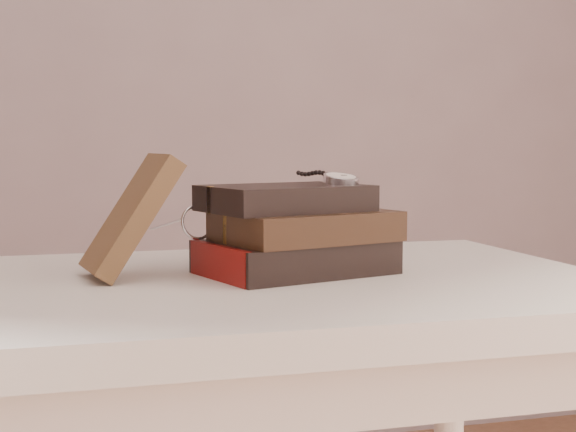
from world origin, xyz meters
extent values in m
cube|color=beige|center=(0.00, 0.35, 0.73)|extent=(1.00, 0.60, 0.04)
cube|color=white|center=(0.00, 0.35, 0.67)|extent=(0.88, 0.49, 0.08)
cube|color=black|center=(0.11, 0.37, 0.77)|extent=(0.26, 0.22, 0.04)
cube|color=#EEE4C2|center=(0.11, 0.37, 0.77)|extent=(0.25, 0.20, 0.03)
cube|color=gold|center=(0.00, 0.36, 0.77)|extent=(0.01, 0.01, 0.04)
cube|color=#6A0B09|center=(0.00, 0.34, 0.77)|extent=(0.05, 0.14, 0.04)
cube|color=black|center=(0.12, 0.37, 0.81)|extent=(0.25, 0.20, 0.04)
cube|color=#EEE4C2|center=(0.13, 0.37, 0.81)|extent=(0.24, 0.19, 0.03)
cube|color=gold|center=(0.02, 0.36, 0.81)|extent=(0.01, 0.01, 0.04)
cube|color=black|center=(0.10, 0.38, 0.85)|extent=(0.23, 0.19, 0.03)
cube|color=#EEE4C2|center=(0.10, 0.38, 0.85)|extent=(0.22, 0.18, 0.03)
cube|color=gold|center=(0.00, 0.37, 0.85)|extent=(0.01, 0.01, 0.03)
cube|color=#3F2A18|center=(-0.10, 0.39, 0.83)|extent=(0.13, 0.12, 0.16)
cylinder|color=silver|center=(0.17, 0.38, 0.87)|extent=(0.06, 0.06, 0.02)
cylinder|color=white|center=(0.17, 0.38, 0.88)|extent=(0.05, 0.05, 0.01)
torus|color=silver|center=(0.17, 0.38, 0.87)|extent=(0.06, 0.06, 0.01)
cylinder|color=silver|center=(0.17, 0.40, 0.87)|extent=(0.01, 0.01, 0.01)
cube|color=black|center=(0.17, 0.38, 0.88)|extent=(0.00, 0.01, 0.00)
cube|color=black|center=(0.18, 0.38, 0.88)|extent=(0.01, 0.00, 0.00)
sphere|color=black|center=(0.17, 0.41, 0.88)|extent=(0.01, 0.01, 0.01)
sphere|color=black|center=(0.16, 0.42, 0.88)|extent=(0.01, 0.01, 0.01)
sphere|color=black|center=(0.16, 0.43, 0.88)|extent=(0.01, 0.01, 0.01)
sphere|color=black|center=(0.16, 0.44, 0.88)|extent=(0.01, 0.01, 0.01)
sphere|color=black|center=(0.16, 0.45, 0.88)|extent=(0.01, 0.01, 0.01)
sphere|color=black|center=(0.16, 0.46, 0.88)|extent=(0.01, 0.01, 0.01)
sphere|color=black|center=(0.15, 0.47, 0.87)|extent=(0.01, 0.01, 0.01)
sphere|color=black|center=(0.15, 0.48, 0.87)|extent=(0.01, 0.01, 0.01)
sphere|color=black|center=(0.15, 0.49, 0.88)|extent=(0.01, 0.01, 0.01)
torus|color=silver|center=(-0.01, 0.41, 0.82)|extent=(0.05, 0.03, 0.05)
torus|color=silver|center=(0.04, 0.42, 0.82)|extent=(0.05, 0.03, 0.05)
cylinder|color=silver|center=(0.01, 0.42, 0.82)|extent=(0.01, 0.01, 0.00)
cylinder|color=silver|center=(-0.05, 0.46, 0.81)|extent=(0.03, 0.10, 0.03)
cylinder|color=silver|center=(0.04, 0.48, 0.81)|extent=(0.03, 0.10, 0.03)
camera|label=1|loc=(-0.20, -0.67, 0.92)|focal=52.64mm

